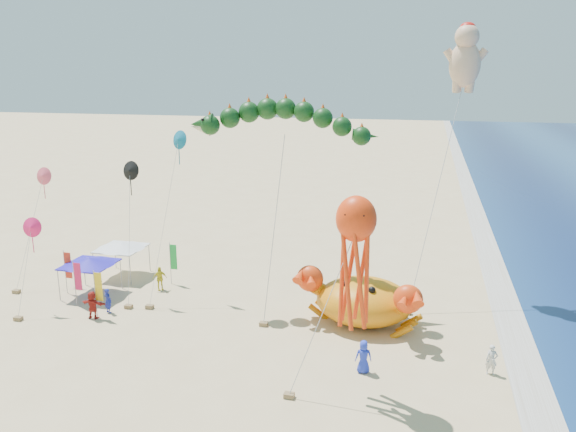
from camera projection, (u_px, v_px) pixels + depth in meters
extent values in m
plane|color=#D1B784|center=(312.00, 328.00, 34.50)|extent=(320.00, 320.00, 0.00)
plane|color=silver|center=(520.00, 350.00, 31.71)|extent=(320.00, 320.00, 0.00)
ellipsoid|color=orange|center=(364.00, 301.00, 34.94)|extent=(7.16, 6.47, 2.86)
sphere|color=red|center=(310.00, 284.00, 34.24)|extent=(1.70, 1.70, 1.70)
sphere|color=black|center=(348.00, 287.00, 33.89)|extent=(0.44, 0.44, 0.44)
sphere|color=red|center=(417.00, 294.00, 32.75)|extent=(1.70, 1.70, 1.70)
sphere|color=black|center=(378.00, 289.00, 33.47)|extent=(0.44, 0.44, 0.44)
cone|color=#0E3410|center=(206.00, 122.00, 36.58)|extent=(1.59, 1.17, 1.30)
cylinder|color=#B2B2B2|center=(274.00, 228.00, 35.12)|extent=(0.44, 3.92, 11.32)
cube|color=olive|center=(264.00, 324.00, 34.75)|extent=(0.50, 0.35, 0.25)
ellipsoid|color=#ECB890|center=(465.00, 64.00, 37.72)|extent=(2.07, 1.71, 3.05)
sphere|color=#ECB890|center=(467.00, 36.00, 37.10)|extent=(1.60, 1.60, 1.60)
ellipsoid|color=red|center=(468.00, 28.00, 37.05)|extent=(1.03, 1.03, 0.72)
cylinder|color=#B2B2B2|center=(436.00, 195.00, 37.23)|extent=(2.78, 6.22, 14.42)
cube|color=olive|center=(408.00, 312.00, 36.44)|extent=(0.50, 0.35, 0.25)
ellipsoid|color=#FF3B0D|center=(356.00, 219.00, 25.55)|extent=(1.88, 1.70, 2.17)
cylinder|color=#B2B2B2|center=(322.00, 316.00, 26.39)|extent=(2.86, 1.42, 8.01)
cube|color=olive|center=(289.00, 395.00, 27.07)|extent=(0.50, 0.35, 0.25)
cylinder|color=gray|center=(59.00, 285.00, 38.41)|extent=(0.06, 0.06, 2.20)
cylinder|color=gray|center=(98.00, 289.00, 37.71)|extent=(0.06, 0.06, 2.20)
cylinder|color=gray|center=(84.00, 271.00, 41.23)|extent=(0.06, 0.06, 2.20)
cylinder|color=gray|center=(121.00, 274.00, 40.54)|extent=(0.06, 0.06, 2.20)
cube|color=#1E14B5|center=(89.00, 264.00, 39.19)|extent=(3.24, 3.24, 0.08)
cone|color=#1E14B5|center=(89.00, 261.00, 39.13)|extent=(3.57, 3.57, 0.45)
cylinder|color=gray|center=(94.00, 267.00, 42.03)|extent=(0.06, 0.06, 2.20)
cylinder|color=gray|center=(130.00, 270.00, 41.33)|extent=(0.06, 0.06, 2.20)
cylinder|color=gray|center=(115.00, 255.00, 44.85)|extent=(0.06, 0.06, 2.20)
cylinder|color=gray|center=(149.00, 258.00, 44.16)|extent=(0.06, 0.06, 2.20)
cube|color=silver|center=(121.00, 248.00, 42.81)|extent=(3.24, 3.24, 0.08)
cone|color=silver|center=(121.00, 245.00, 42.75)|extent=(3.57, 3.57, 0.45)
cylinder|color=gray|center=(95.00, 294.00, 35.65)|extent=(0.05, 0.05, 3.20)
cube|color=yellow|center=(99.00, 287.00, 35.46)|extent=(0.50, 0.04, 1.90)
cylinder|color=gray|center=(75.00, 283.00, 37.45)|extent=(0.05, 0.05, 3.20)
cube|color=#E31C56|center=(78.00, 276.00, 37.26)|extent=(0.50, 0.04, 1.90)
cylinder|color=gray|center=(65.00, 272.00, 39.59)|extent=(0.05, 0.05, 3.20)
cube|color=red|center=(68.00, 265.00, 39.40)|extent=(0.50, 0.04, 1.90)
cylinder|color=gray|center=(170.00, 263.00, 41.37)|extent=(0.05, 0.05, 3.20)
cube|color=green|center=(174.00, 257.00, 41.18)|extent=(0.50, 0.04, 1.90)
imported|color=gold|center=(160.00, 278.00, 40.33)|extent=(1.08, 0.96, 1.75)
imported|color=#2235C7|center=(363.00, 357.00, 29.20)|extent=(0.98, 0.76, 1.78)
imported|color=#1B269E|center=(108.00, 300.00, 36.55)|extent=(0.72, 0.61, 1.66)
imported|color=silver|center=(492.00, 360.00, 29.04)|extent=(0.62, 0.42, 1.63)
imported|color=#A6211A|center=(93.00, 305.00, 35.66)|extent=(1.70, 0.60, 1.81)
cone|color=black|center=(130.00, 170.00, 37.36)|extent=(1.30, 0.51, 1.32)
cylinder|color=#B2B2B2|center=(126.00, 241.00, 36.99)|extent=(0.55, 3.04, 8.68)
cube|color=olive|center=(123.00, 311.00, 36.61)|extent=(0.50, 0.35, 0.25)
cone|color=#F51B62|center=(31.00, 227.00, 36.15)|extent=(1.30, 0.51, 1.32)
cylinder|color=#B2B2B2|center=(24.00, 276.00, 35.37)|extent=(0.55, 3.04, 5.33)
cube|color=olive|center=(16.00, 325.00, 34.56)|extent=(0.50, 0.35, 0.25)
cone|color=#0C6184|center=(178.00, 140.00, 38.00)|extent=(1.30, 0.51, 1.32)
cylinder|color=#B2B2B2|center=(176.00, 222.00, 37.87)|extent=(0.55, 3.04, 10.59)
cube|color=olive|center=(174.00, 304.00, 37.72)|extent=(0.50, 0.35, 0.25)
cone|color=#E74D62|center=(43.00, 176.00, 41.05)|extent=(1.30, 0.51, 1.32)
cylinder|color=#B2B2B2|center=(38.00, 233.00, 40.56)|extent=(0.55, 3.04, 7.66)
cube|color=olive|center=(33.00, 291.00, 40.05)|extent=(0.50, 0.35, 0.25)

